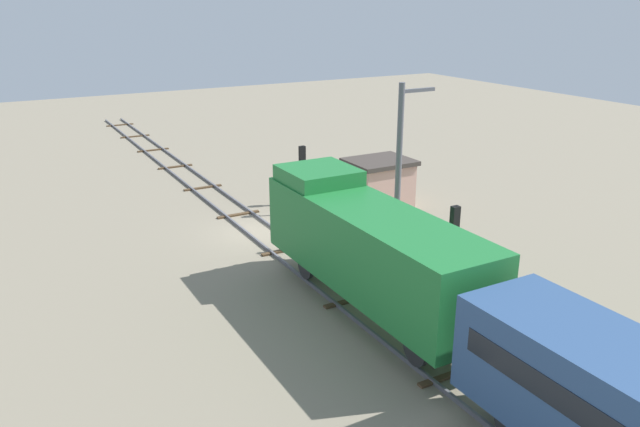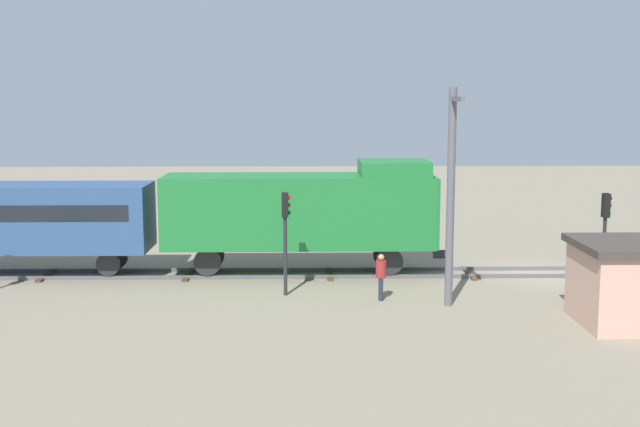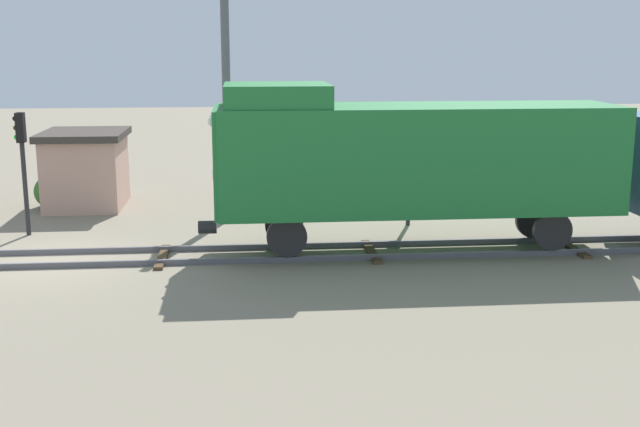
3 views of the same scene
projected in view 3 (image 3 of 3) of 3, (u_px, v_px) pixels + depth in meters
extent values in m
plane|color=gray|center=(54.00, 261.00, 21.84)|extent=(105.08, 105.08, 0.00)
cube|color=#595960|center=(60.00, 252.00, 22.53)|extent=(0.10, 70.05, 0.16)
cube|color=#595960|center=(48.00, 266.00, 21.12)|extent=(0.10, 70.05, 0.16)
cube|color=#4C3823|center=(162.00, 257.00, 22.11)|extent=(2.40, 0.24, 0.09)
cube|color=#4C3823|center=(371.00, 252.00, 22.65)|extent=(2.40, 0.24, 0.09)
cube|color=#4C3823|center=(570.00, 247.00, 23.20)|extent=(2.40, 0.24, 0.09)
cube|color=#1E7233|center=(418.00, 158.00, 22.21)|extent=(2.90, 11.00, 2.90)
cube|color=#1E7233|center=(277.00, 95.00, 21.48)|extent=(2.75, 2.80, 0.60)
cube|color=#1E7233|center=(217.00, 161.00, 21.69)|extent=(2.84, 0.10, 2.84)
cube|color=white|center=(215.00, 168.00, 21.73)|extent=(2.46, 0.06, 0.20)
sphere|color=white|center=(214.00, 118.00, 21.89)|extent=(0.28, 0.28, 0.28)
sphere|color=white|center=(213.00, 121.00, 21.02)|extent=(0.28, 0.28, 0.28)
cylinder|color=#262628|center=(207.00, 227.00, 22.05)|extent=(0.36, 0.50, 0.36)
cylinder|color=#262628|center=(284.00, 225.00, 22.99)|extent=(0.18, 1.10, 1.10)
cylinder|color=#262628|center=(287.00, 237.00, 21.58)|extent=(0.18, 1.10, 1.10)
cylinder|color=#262628|center=(534.00, 220.00, 23.68)|extent=(0.18, 1.10, 1.10)
cylinder|color=#262628|center=(552.00, 231.00, 22.28)|extent=(0.18, 1.10, 1.10)
cylinder|color=#262628|center=(24.00, 175.00, 24.42)|extent=(0.14, 0.14, 3.78)
cube|color=black|center=(21.00, 128.00, 24.12)|extent=(0.32, 0.24, 0.90)
sphere|color=#390606|center=(15.00, 119.00, 24.05)|extent=(0.16, 0.16, 0.16)
sphere|color=#3C3306|center=(16.00, 128.00, 24.11)|extent=(0.16, 0.16, 0.16)
sphere|color=green|center=(17.00, 137.00, 24.17)|extent=(0.16, 0.16, 0.16)
cylinder|color=#262628|center=(409.00, 167.00, 25.73)|extent=(0.14, 0.14, 3.86)
cube|color=black|center=(410.00, 121.00, 25.42)|extent=(0.32, 0.24, 0.90)
sphere|color=red|center=(406.00, 112.00, 25.35)|extent=(0.16, 0.16, 0.16)
sphere|color=#3C3306|center=(406.00, 121.00, 25.41)|extent=(0.16, 0.16, 0.16)
sphere|color=black|center=(406.00, 130.00, 25.46)|extent=(0.16, 0.16, 0.16)
cylinder|color=#262B38|center=(299.00, 209.00, 26.59)|extent=(0.15, 0.15, 0.85)
cylinder|color=#262B38|center=(300.00, 210.00, 26.40)|extent=(0.15, 0.15, 0.85)
cylinder|color=maroon|center=(299.00, 188.00, 26.34)|extent=(0.38, 0.38, 0.62)
sphere|color=tan|center=(299.00, 175.00, 26.25)|extent=(0.23, 0.23, 0.23)
cylinder|color=#595960|center=(227.00, 105.00, 26.34)|extent=(0.28, 0.28, 7.67)
cube|color=#D19E8C|center=(86.00, 172.00, 28.84)|extent=(3.20, 2.60, 2.50)
cube|color=#3F3833|center=(84.00, 134.00, 28.55)|extent=(3.50, 2.90, 0.24)
cube|color=#2D2319|center=(49.00, 181.00, 28.78)|extent=(0.80, 0.06, 1.90)
ellipsoid|color=#356E26|center=(54.00, 191.00, 28.72)|extent=(1.69, 1.38, 1.23)
ellipsoid|color=#2F7426|center=(629.00, 165.00, 33.36)|extent=(2.31, 1.89, 1.68)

